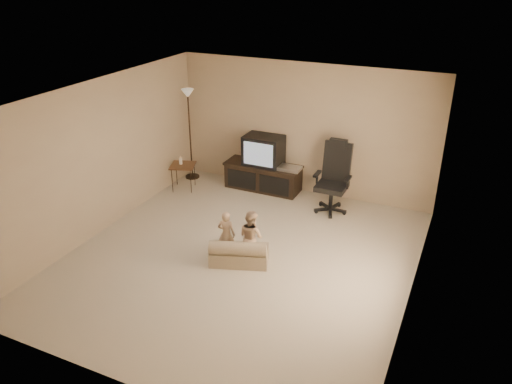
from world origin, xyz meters
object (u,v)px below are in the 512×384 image
floor_lamp (189,114)px  child_sofa (239,253)px  tv_stand (264,167)px  toddler_left (226,234)px  side_table (183,166)px  toddler_right (251,237)px  office_chair (333,186)px

floor_lamp → child_sofa: 3.64m
child_sofa → tv_stand: bearing=86.9°
floor_lamp → toddler_left: floor_lamp is taller
side_table → floor_lamp: size_ratio=0.37×
side_table → floor_lamp: 1.04m
tv_stand → toddler_right: size_ratio=1.82×
office_chair → child_sofa: (-0.75, -2.28, -0.30)m
child_sofa → toddler_left: (-0.26, 0.10, 0.21)m
side_table → toddler_left: toddler_left is taller
office_chair → child_sofa: size_ratio=1.35×
floor_lamp → toddler_right: size_ratio=2.21×
tv_stand → office_chair: bearing=-12.4°
floor_lamp → toddler_left: (2.08, -2.42, -0.98)m
side_table → toddler_left: 2.69m
office_chair → floor_lamp: 3.23m
side_table → floor_lamp: (-0.14, 0.56, 0.87)m
toddler_right → tv_stand: bearing=-45.9°
toddler_right → child_sofa: bearing=66.7°
office_chair → toddler_left: 2.40m
side_table → toddler_right: 2.97m
child_sofa → toddler_left: toddler_left is taller
tv_stand → toddler_left: (0.49, -2.52, -0.07)m
toddler_left → toddler_right: toddler_right is taller
office_chair → floor_lamp: (-3.09, 0.24, 0.89)m
floor_lamp → toddler_right: bearing=-44.0°
side_table → child_sofa: bearing=-41.9°
tv_stand → child_sofa: 2.74m
toddler_right → toddler_left: bearing=28.1°
floor_lamp → tv_stand: bearing=3.4°
child_sofa → floor_lamp: bearing=113.8°
tv_stand → toddler_right: (0.89, -2.49, -0.03)m
side_table → office_chair: bearing=6.2°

